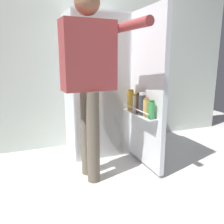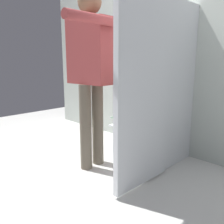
{
  "view_description": "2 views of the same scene",
  "coord_description": "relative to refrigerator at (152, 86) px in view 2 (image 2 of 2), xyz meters",
  "views": [
    {
      "loc": [
        -0.85,
        -2.22,
        1.16
      ],
      "look_at": [
        -0.05,
        -0.15,
        0.65
      ],
      "focal_mm": 37.72,
      "sensor_mm": 36.0,
      "label": 1
    },
    {
      "loc": [
        1.6,
        -1.68,
        1.11
      ],
      "look_at": [
        0.04,
        -0.14,
        0.63
      ],
      "focal_mm": 38.88,
      "sensor_mm": 36.0,
      "label": 2
    }
  ],
  "objects": [
    {
      "name": "kitchen_wall",
      "position": [
        -0.03,
        0.4,
        0.42
      ],
      "size": [
        4.4,
        0.1,
        2.49
      ],
      "primitive_type": "cube",
      "color": "beige",
      "rests_on": "ground_plane"
    },
    {
      "name": "refrigerator",
      "position": [
        0.0,
        0.0,
        0.0
      ],
      "size": [
        0.73,
        1.25,
        1.66
      ],
      "color": "silver",
      "rests_on": "ground_plane"
    },
    {
      "name": "ground_plane",
      "position": [
        -0.03,
        -0.48,
        -0.83
      ],
      "size": [
        6.45,
        6.45,
        0.0
      ],
      "primitive_type": "plane",
      "color": "silver"
    },
    {
      "name": "person",
      "position": [
        -0.29,
        -0.61,
        0.23
      ],
      "size": [
        0.61,
        0.79,
        1.75
      ],
      "color": "#665B4C",
      "rests_on": "ground_plane"
    }
  ]
}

